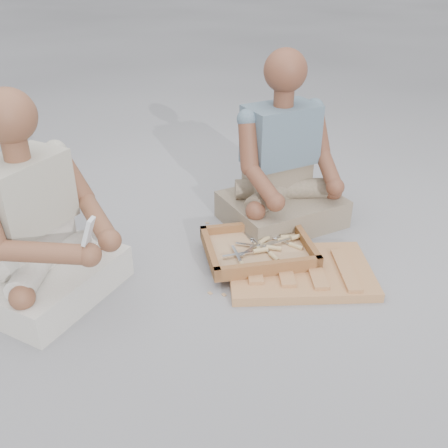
# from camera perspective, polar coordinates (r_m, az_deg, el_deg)

# --- Properties ---
(ground) EXTENTS (60.00, 60.00, 0.00)m
(ground) POSITION_cam_1_polar(r_m,az_deg,el_deg) (2.10, -0.43, -9.96)
(ground) COLOR #9B9BA0
(ground) RESTS_ON ground
(carved_panel) EXTENTS (0.71, 0.54, 0.04)m
(carved_panel) POSITION_cam_1_polar(r_m,az_deg,el_deg) (2.32, 8.65, -5.41)
(carved_panel) COLOR #AE7A43
(carved_panel) RESTS_ON ground
(tool_tray) EXTENTS (0.60, 0.54, 0.06)m
(tool_tray) POSITION_cam_1_polar(r_m,az_deg,el_deg) (2.38, 3.93, -2.86)
(tool_tray) COLOR brown
(tool_tray) RESTS_ON carved_panel
(chisel_0) EXTENTS (0.13, 0.20, 0.02)m
(chisel_0) POSITION_cam_1_polar(r_m,az_deg,el_deg) (2.41, 4.28, -2.04)
(chisel_0) COLOR silver
(chisel_0) RESTS_ON tool_tray
(chisel_1) EXTENTS (0.10, 0.21, 0.02)m
(chisel_1) POSITION_cam_1_polar(r_m,az_deg,el_deg) (2.24, 2.07, -4.63)
(chisel_1) COLOR silver
(chisel_1) RESTS_ON tool_tray
(chisel_2) EXTENTS (0.19, 0.13, 0.02)m
(chisel_2) POSITION_cam_1_polar(r_m,az_deg,el_deg) (2.45, 6.39, -1.85)
(chisel_2) COLOR silver
(chisel_2) RESTS_ON tool_tray
(chisel_3) EXTENTS (0.12, 0.20, 0.02)m
(chisel_3) POSITION_cam_1_polar(r_m,az_deg,el_deg) (2.40, 3.69, -2.53)
(chisel_3) COLOR silver
(chisel_3) RESTS_ON tool_tray
(chisel_4) EXTENTS (0.20, 0.12, 0.02)m
(chisel_4) POSITION_cam_1_polar(r_m,az_deg,el_deg) (2.42, 7.77, -2.36)
(chisel_4) COLOR silver
(chisel_4) RESTS_ON tool_tray
(chisel_5) EXTENTS (0.19, 0.14, 0.02)m
(chisel_5) POSITION_cam_1_polar(r_m,az_deg,el_deg) (2.45, 7.92, -1.57)
(chisel_5) COLOR silver
(chisel_5) RESTS_ON tool_tray
(chisel_6) EXTENTS (0.22, 0.06, 0.02)m
(chisel_6) POSITION_cam_1_polar(r_m,az_deg,el_deg) (2.47, 6.81, -1.48)
(chisel_6) COLOR silver
(chisel_6) RESTS_ON tool_tray
(chisel_7) EXTENTS (0.14, 0.19, 0.02)m
(chisel_7) POSITION_cam_1_polar(r_m,az_deg,el_deg) (2.32, 5.47, -3.50)
(chisel_7) COLOR silver
(chisel_7) RESTS_ON tool_tray
(chisel_8) EXTENTS (0.22, 0.04, 0.02)m
(chisel_8) POSITION_cam_1_polar(r_m,az_deg,el_deg) (2.37, 5.20, -2.66)
(chisel_8) COLOR silver
(chisel_8) RESTS_ON tool_tray
(chisel_9) EXTENTS (0.21, 0.11, 0.02)m
(chisel_9) POSITION_cam_1_polar(r_m,az_deg,el_deg) (2.33, 3.69, -3.09)
(chisel_9) COLOR silver
(chisel_9) RESTS_ON tool_tray
(wood_chip_0) EXTENTS (0.02, 0.02, 0.00)m
(wood_chip_0) POSITION_cam_1_polar(r_m,az_deg,el_deg) (2.41, 0.80, -4.18)
(wood_chip_0) COLOR tan
(wood_chip_0) RESTS_ON ground
(wood_chip_1) EXTENTS (0.02, 0.02, 0.00)m
(wood_chip_1) POSITION_cam_1_polar(r_m,az_deg,el_deg) (2.21, 8.54, -7.97)
(wood_chip_1) COLOR tan
(wood_chip_1) RESTS_ON ground
(wood_chip_2) EXTENTS (0.02, 0.02, 0.00)m
(wood_chip_2) POSITION_cam_1_polar(r_m,az_deg,el_deg) (2.50, 7.45, -3.04)
(wood_chip_2) COLOR tan
(wood_chip_2) RESTS_ON ground
(wood_chip_3) EXTENTS (0.02, 0.02, 0.00)m
(wood_chip_3) POSITION_cam_1_polar(r_m,az_deg,el_deg) (2.55, 0.25, -2.10)
(wood_chip_3) COLOR tan
(wood_chip_3) RESTS_ON ground
(wood_chip_4) EXTENTS (0.02, 0.02, 0.00)m
(wood_chip_4) POSITION_cam_1_polar(r_m,az_deg,el_deg) (2.20, -1.61, -7.90)
(wood_chip_4) COLOR tan
(wood_chip_4) RESTS_ON ground
(wood_chip_5) EXTENTS (0.02, 0.02, 0.00)m
(wood_chip_5) POSITION_cam_1_polar(r_m,az_deg,el_deg) (2.42, 7.98, -4.29)
(wood_chip_5) COLOR tan
(wood_chip_5) RESTS_ON ground
(wood_chip_6) EXTENTS (0.02, 0.02, 0.00)m
(wood_chip_6) POSITION_cam_1_polar(r_m,az_deg,el_deg) (2.71, 7.88, -0.41)
(wood_chip_6) COLOR tan
(wood_chip_6) RESTS_ON ground
(wood_chip_7) EXTENTS (0.02, 0.02, 0.00)m
(wood_chip_7) POSITION_cam_1_polar(r_m,az_deg,el_deg) (2.34, 11.89, -6.08)
(wood_chip_7) COLOR tan
(wood_chip_7) RESTS_ON ground
(wood_chip_8) EXTENTS (0.02, 0.02, 0.00)m
(wood_chip_8) POSITION_cam_1_polar(r_m,az_deg,el_deg) (2.19, -0.00, -8.09)
(wood_chip_8) COLOR tan
(wood_chip_8) RESTS_ON ground
(wood_chip_9) EXTENTS (0.02, 0.02, 0.00)m
(wood_chip_9) POSITION_cam_1_polar(r_m,az_deg,el_deg) (2.40, 9.72, -4.84)
(wood_chip_9) COLOR tan
(wood_chip_9) RESTS_ON ground
(wood_chip_10) EXTENTS (0.02, 0.02, 0.00)m
(wood_chip_10) POSITION_cam_1_polar(r_m,az_deg,el_deg) (2.24, 3.83, -7.08)
(wood_chip_10) COLOR tan
(wood_chip_10) RESTS_ON ground
(wood_chip_11) EXTENTS (0.02, 0.02, 0.00)m
(wood_chip_11) POSITION_cam_1_polar(r_m,az_deg,el_deg) (2.73, -1.94, 0.11)
(wood_chip_11) COLOR tan
(wood_chip_11) RESTS_ON ground
(wood_chip_12) EXTENTS (0.02, 0.02, 0.00)m
(wood_chip_12) POSITION_cam_1_polar(r_m,az_deg,el_deg) (2.45, 3.20, -3.55)
(wood_chip_12) COLOR tan
(wood_chip_12) RESTS_ON ground
(craftsman) EXTENTS (0.67, 0.69, 0.89)m
(craftsman) POSITION_cam_1_polar(r_m,az_deg,el_deg) (2.17, -20.34, -0.94)
(craftsman) COLOR beige
(craftsman) RESTS_ON ground
(companion) EXTENTS (0.74, 0.72, 0.91)m
(companion) POSITION_cam_1_polar(r_m,az_deg,el_deg) (2.64, 6.71, 6.20)
(companion) COLOR gray
(companion) RESTS_ON ground
(mobile_phone) EXTENTS (0.05, 0.05, 0.11)m
(mobile_phone) POSITION_cam_1_polar(r_m,az_deg,el_deg) (1.86, -15.25, -0.80)
(mobile_phone) COLOR silver
(mobile_phone) RESTS_ON craftsman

